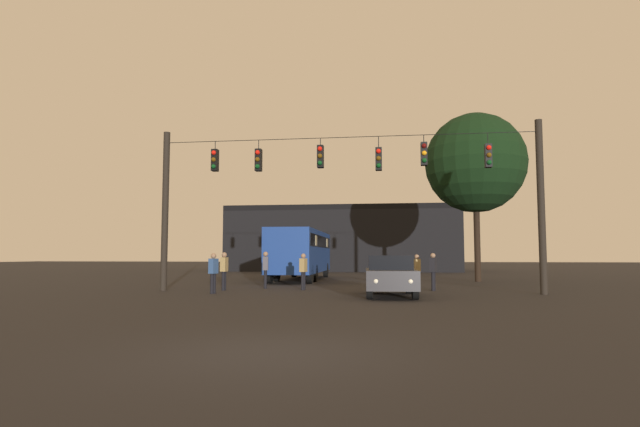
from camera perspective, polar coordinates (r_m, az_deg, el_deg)
ground_plane at (r=32.72m, az=4.47°, el=-7.26°), size 168.00×168.00×0.00m
overhead_signal_span at (r=21.62m, az=2.69°, el=2.65°), size 15.93×0.44×6.94m
city_bus at (r=32.34m, az=-2.07°, el=-4.00°), size 2.76×11.05×3.00m
car_near_right at (r=19.77m, az=7.71°, el=-6.69°), size 2.01×4.41×1.52m
pedestrian_crossing_left at (r=24.65m, az=10.61°, el=-6.04°), size 0.34×0.42×1.56m
pedestrian_crossing_center at (r=24.16m, az=-6.01°, el=-5.93°), size 0.30×0.40×1.69m
pedestrian_crossing_right at (r=23.15m, az=-10.49°, el=-6.00°), size 0.26×0.38×1.66m
pedestrian_near_bus at (r=23.10m, az=12.34°, el=-6.03°), size 0.35×0.42×1.62m
pedestrian_trailing at (r=21.26m, az=-11.65°, el=-6.19°), size 0.32×0.41×1.61m
pedestrian_far_side at (r=23.01m, az=-1.85°, el=-6.17°), size 0.32×0.40×1.60m
corner_building at (r=51.72m, az=2.68°, el=-2.86°), size 21.93×9.56×6.17m
tree_left_silhouette at (r=31.97m, az=16.70°, el=5.32°), size 5.86×5.86×9.87m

